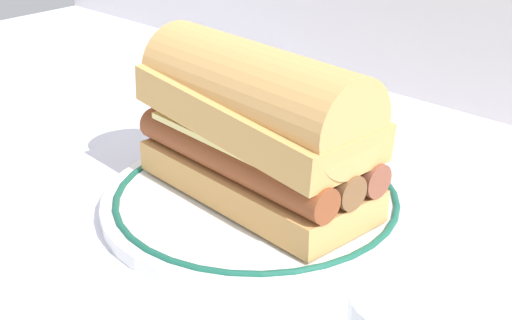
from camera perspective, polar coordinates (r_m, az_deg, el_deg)
The scene contains 3 objects.
ground_plane at distance 0.59m, azimuth 0.48°, elevation -4.95°, with size 1.50×1.50×0.00m, color silver.
plate at distance 0.60m, azimuth -0.00°, elevation -3.20°, with size 0.26×0.26×0.01m.
sausage_sandwich at distance 0.57m, azimuth -0.00°, elevation 2.96°, with size 0.21×0.10×0.13m.
Camera 1 is at (0.34, -0.37, 0.29)m, focal length 50.85 mm.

